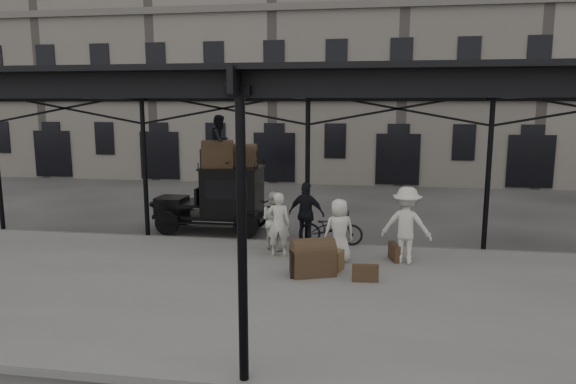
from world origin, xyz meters
name	(u,v)px	position (x,y,z in m)	size (l,w,h in m)	color
ground	(298,267)	(0.00, 0.00, 0.00)	(120.00, 120.00, 0.00)	#383533
platform	(285,292)	(0.00, -2.00, 0.07)	(28.00, 8.00, 0.15)	slate
canopy	(287,84)	(0.00, -1.72, 4.60)	(22.50, 9.00, 4.74)	black
building_frontage	(341,55)	(0.00, 18.00, 7.00)	(64.00, 8.00, 14.00)	slate
taxi	(223,196)	(-2.93, 3.34, 1.20)	(3.65, 1.55, 2.18)	black
porter_left	(278,224)	(-0.59, 0.48, 1.02)	(0.63, 0.41, 1.73)	beige
porter_midleft	(274,220)	(-0.83, 1.12, 0.97)	(0.80, 0.62, 1.64)	beige
porter_centre	(339,230)	(1.04, 0.20, 0.97)	(0.81, 0.52, 1.65)	silver
porter_official	(306,214)	(0.02, 1.65, 1.07)	(1.08, 0.45, 1.84)	black
porter_right	(406,225)	(2.73, 0.38, 1.14)	(1.28, 0.73, 1.97)	silver
bicycle	(331,228)	(0.71, 1.80, 0.63)	(0.64, 1.84, 0.97)	black
porter_roof	(220,141)	(-2.97, 3.24, 3.01)	(0.81, 0.63, 1.66)	black
steamer_trunk_roof_near	(218,156)	(-3.02, 3.09, 2.54)	(0.99, 0.61, 0.73)	#4A3C22
steamer_trunk_roof_far	(244,157)	(-2.27, 3.54, 2.49)	(0.83, 0.51, 0.61)	#4A3C22
steamer_trunk_platform	(313,260)	(0.49, -0.94, 0.52)	(1.02, 0.62, 0.75)	#4A3C22
wicker_hamper	(330,260)	(0.86, -0.50, 0.40)	(0.60, 0.45, 0.50)	olive
suitcase_upright	(394,252)	(2.46, 0.53, 0.38)	(0.15, 0.60, 0.45)	#4A3C22
suitcase_flat	(365,273)	(1.73, -1.23, 0.35)	(0.60, 0.15, 0.40)	#4A3C22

